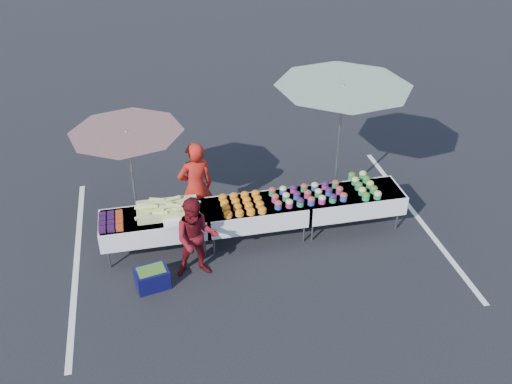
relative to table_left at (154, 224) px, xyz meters
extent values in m
plane|color=black|center=(1.80, 0.00, -0.58)|extent=(80.00, 80.00, 0.00)
cube|color=silver|center=(-1.40, 0.00, -0.58)|extent=(0.10, 5.00, 0.00)
cube|color=silver|center=(5.00, 0.00, -0.58)|extent=(0.10, 5.00, 0.00)
cube|color=white|center=(0.00, 0.00, 0.15)|extent=(1.80, 0.75, 0.04)
cube|color=white|center=(0.00, 0.00, -0.01)|extent=(1.86, 0.81, 0.36)
cylinder|color=slate|center=(-0.82, -0.29, -0.39)|extent=(0.04, 0.04, 0.39)
cylinder|color=slate|center=(-0.82, 0.29, -0.39)|extent=(0.04, 0.04, 0.39)
cylinder|color=slate|center=(0.82, -0.29, -0.39)|extent=(0.04, 0.04, 0.39)
cylinder|color=slate|center=(0.82, 0.29, -0.39)|extent=(0.04, 0.04, 0.39)
cube|color=white|center=(1.80, 0.00, 0.15)|extent=(1.80, 0.75, 0.04)
cube|color=white|center=(1.80, 0.00, -0.01)|extent=(1.86, 0.81, 0.36)
cylinder|color=slate|center=(0.98, -0.29, -0.39)|extent=(0.04, 0.04, 0.39)
cylinder|color=slate|center=(0.98, 0.29, -0.39)|extent=(0.04, 0.04, 0.39)
cylinder|color=slate|center=(2.62, -0.29, -0.39)|extent=(0.04, 0.04, 0.39)
cylinder|color=slate|center=(2.62, 0.29, -0.39)|extent=(0.04, 0.04, 0.39)
cube|color=white|center=(3.60, 0.00, 0.15)|extent=(1.80, 0.75, 0.04)
cube|color=white|center=(3.60, 0.00, -0.01)|extent=(1.86, 0.81, 0.36)
cylinder|color=slate|center=(2.78, -0.29, -0.39)|extent=(0.04, 0.04, 0.39)
cylinder|color=slate|center=(2.78, 0.29, -0.39)|extent=(0.04, 0.04, 0.39)
cylinder|color=slate|center=(4.42, -0.29, -0.39)|extent=(0.04, 0.04, 0.39)
cylinder|color=slate|center=(4.42, 0.29, -0.39)|extent=(0.04, 0.04, 0.39)
cube|color=black|center=(-0.85, -0.27, 0.21)|extent=(0.12, 0.12, 0.08)
cube|color=black|center=(-0.85, -0.13, 0.21)|extent=(0.12, 0.12, 0.08)
cube|color=black|center=(-0.85, 0.01, 0.21)|extent=(0.12, 0.12, 0.08)
cube|color=black|center=(-0.85, 0.15, 0.21)|extent=(0.12, 0.12, 0.08)
cube|color=black|center=(-0.71, -0.27, 0.21)|extent=(0.12, 0.12, 0.08)
cube|color=black|center=(-0.71, -0.13, 0.21)|extent=(0.12, 0.12, 0.08)
cube|color=black|center=(-0.71, 0.01, 0.21)|extent=(0.12, 0.12, 0.08)
cube|color=black|center=(-0.71, 0.15, 0.21)|extent=(0.12, 0.12, 0.08)
cube|color=maroon|center=(-0.57, -0.27, 0.21)|extent=(0.12, 0.12, 0.08)
cube|color=maroon|center=(-0.57, -0.13, 0.21)|extent=(0.12, 0.12, 0.08)
cube|color=maroon|center=(-0.57, 0.01, 0.21)|extent=(0.12, 0.12, 0.08)
cube|color=maroon|center=(-0.57, 0.15, 0.21)|extent=(0.12, 0.12, 0.08)
cube|color=#B7C464|center=(0.25, 0.05, 0.24)|extent=(1.05, 0.55, 0.14)
cylinder|color=#B7C464|center=(0.55, 0.20, 0.27)|extent=(0.27, 0.09, 0.10)
cylinder|color=#B7C464|center=(-0.13, 0.10, 0.34)|extent=(0.27, 0.14, 0.07)
cylinder|color=#B7C464|center=(0.36, -0.06, 0.38)|extent=(0.27, 0.14, 0.09)
cylinder|color=#B7C464|center=(-0.17, 0.08, 0.28)|extent=(0.27, 0.15, 0.10)
cylinder|color=#B7C464|center=(0.07, -0.01, 0.33)|extent=(0.27, 0.15, 0.08)
cylinder|color=#B7C464|center=(0.21, 0.09, 0.36)|extent=(0.27, 0.10, 0.10)
cylinder|color=#B7C464|center=(0.21, -0.03, 0.36)|extent=(0.27, 0.07, 0.08)
cylinder|color=#B7C464|center=(0.12, -0.13, 0.31)|extent=(0.27, 0.14, 0.09)
cylinder|color=#B7C464|center=(0.09, 0.25, 0.34)|extent=(0.27, 0.12, 0.08)
cylinder|color=#B7C464|center=(0.71, 0.14, 0.29)|extent=(0.27, 0.16, 0.08)
cylinder|color=#B7C464|center=(-0.06, 0.01, 0.34)|extent=(0.27, 0.11, 0.07)
cylinder|color=#B7C464|center=(0.16, -0.18, 0.27)|extent=(0.27, 0.10, 0.07)
cylinder|color=#B7C464|center=(0.36, 0.19, 0.35)|extent=(0.27, 0.12, 0.08)
cylinder|color=#B7C464|center=(-0.18, -0.17, 0.31)|extent=(0.27, 0.15, 0.08)
cylinder|color=#B7C464|center=(-0.09, 0.09, 0.36)|extent=(0.27, 0.10, 0.08)
cylinder|color=#B7C464|center=(0.46, 0.00, 0.32)|extent=(0.27, 0.16, 0.10)
cylinder|color=#B7C464|center=(-0.03, -0.02, 0.38)|extent=(0.27, 0.12, 0.09)
cylinder|color=#B7C464|center=(0.52, -0.18, 0.37)|extent=(0.27, 0.09, 0.07)
cylinder|color=#B7C464|center=(0.58, -0.15, 0.30)|extent=(0.27, 0.10, 0.09)
cylinder|color=#B7C464|center=(0.50, -0.09, 0.28)|extent=(0.27, 0.12, 0.09)
cylinder|color=#B7C464|center=(0.35, 0.28, 0.27)|extent=(0.27, 0.10, 0.08)
cylinder|color=#B7C464|center=(0.63, 0.03, 0.34)|extent=(0.27, 0.14, 0.10)
cube|color=white|center=(0.30, -0.30, 0.19)|extent=(0.30, 0.25, 0.05)
cylinder|color=orange|center=(1.25, -0.28, 0.19)|extent=(0.15, 0.15, 0.05)
ellipsoid|color=#C76B0B|center=(1.25, -0.28, 0.23)|extent=(0.15, 0.15, 0.08)
cylinder|color=orange|center=(1.25, -0.10, 0.19)|extent=(0.15, 0.15, 0.05)
ellipsoid|color=#C76B0B|center=(1.25, -0.10, 0.23)|extent=(0.15, 0.15, 0.08)
cylinder|color=orange|center=(1.25, 0.08, 0.19)|extent=(0.15, 0.15, 0.05)
ellipsoid|color=#C76B0B|center=(1.25, 0.08, 0.23)|extent=(0.15, 0.15, 0.08)
cylinder|color=orange|center=(1.25, 0.26, 0.19)|extent=(0.15, 0.15, 0.05)
ellipsoid|color=#C76B0B|center=(1.25, 0.26, 0.23)|extent=(0.15, 0.15, 0.08)
cylinder|color=orange|center=(1.45, -0.28, 0.19)|extent=(0.15, 0.15, 0.05)
ellipsoid|color=#C76B0B|center=(1.45, -0.28, 0.23)|extent=(0.15, 0.15, 0.08)
cylinder|color=orange|center=(1.45, -0.10, 0.19)|extent=(0.15, 0.15, 0.05)
ellipsoid|color=#C76B0B|center=(1.45, -0.10, 0.23)|extent=(0.15, 0.15, 0.08)
cylinder|color=orange|center=(1.45, 0.08, 0.19)|extent=(0.15, 0.15, 0.05)
ellipsoid|color=#C76B0B|center=(1.45, 0.08, 0.23)|extent=(0.15, 0.15, 0.08)
cylinder|color=orange|center=(1.45, 0.26, 0.19)|extent=(0.15, 0.15, 0.05)
ellipsoid|color=#C76B0B|center=(1.45, 0.26, 0.23)|extent=(0.15, 0.15, 0.08)
cylinder|color=orange|center=(1.65, -0.28, 0.19)|extent=(0.15, 0.15, 0.05)
ellipsoid|color=#C76B0B|center=(1.65, -0.28, 0.23)|extent=(0.15, 0.15, 0.08)
cylinder|color=orange|center=(1.65, -0.10, 0.19)|extent=(0.15, 0.15, 0.05)
ellipsoid|color=#C76B0B|center=(1.65, -0.10, 0.23)|extent=(0.15, 0.15, 0.08)
cylinder|color=orange|center=(1.65, 0.08, 0.19)|extent=(0.15, 0.15, 0.05)
ellipsoid|color=#C76B0B|center=(1.65, 0.08, 0.23)|extent=(0.15, 0.15, 0.08)
cylinder|color=orange|center=(1.65, 0.26, 0.19)|extent=(0.15, 0.15, 0.05)
ellipsoid|color=#C76B0B|center=(1.65, 0.26, 0.23)|extent=(0.15, 0.15, 0.08)
cylinder|color=orange|center=(1.85, -0.28, 0.19)|extent=(0.15, 0.15, 0.05)
ellipsoid|color=#C76B0B|center=(1.85, -0.28, 0.23)|extent=(0.15, 0.15, 0.08)
cylinder|color=orange|center=(1.85, -0.10, 0.19)|extent=(0.15, 0.15, 0.05)
ellipsoid|color=#C76B0B|center=(1.85, -0.10, 0.23)|extent=(0.15, 0.15, 0.08)
cylinder|color=orange|center=(1.85, 0.08, 0.19)|extent=(0.15, 0.15, 0.05)
ellipsoid|color=#C76B0B|center=(1.85, 0.08, 0.23)|extent=(0.15, 0.15, 0.08)
cylinder|color=orange|center=(1.85, 0.26, 0.19)|extent=(0.15, 0.15, 0.05)
ellipsoid|color=#C76B0B|center=(1.85, 0.26, 0.23)|extent=(0.15, 0.15, 0.08)
cylinder|color=#263FB1|center=(2.15, -0.22, 0.22)|extent=(0.13, 0.13, 0.10)
ellipsoid|color=maroon|center=(2.15, -0.22, 0.28)|extent=(0.14, 0.14, 0.10)
cylinder|color=#A42376|center=(2.15, 0.00, 0.22)|extent=(0.13, 0.13, 0.10)
ellipsoid|color=maroon|center=(2.15, 0.00, 0.28)|extent=(0.14, 0.14, 0.10)
cylinder|color=#218550|center=(2.15, 0.22, 0.22)|extent=(0.13, 0.13, 0.10)
ellipsoid|color=maroon|center=(2.15, 0.22, 0.28)|extent=(0.14, 0.14, 0.10)
cylinder|color=#A42376|center=(2.35, -0.22, 0.22)|extent=(0.13, 0.13, 0.10)
ellipsoid|color=tan|center=(2.35, -0.22, 0.28)|extent=(0.14, 0.14, 0.10)
cylinder|color=#218550|center=(2.35, 0.00, 0.22)|extent=(0.13, 0.13, 0.10)
ellipsoid|color=tan|center=(2.35, 0.00, 0.28)|extent=(0.14, 0.14, 0.10)
cylinder|color=#263FB1|center=(2.35, 0.22, 0.22)|extent=(0.13, 0.13, 0.10)
ellipsoid|color=tan|center=(2.35, 0.22, 0.28)|extent=(0.14, 0.14, 0.10)
cylinder|color=#218550|center=(2.55, -0.22, 0.22)|extent=(0.13, 0.13, 0.10)
ellipsoid|color=#201230|center=(2.55, -0.22, 0.28)|extent=(0.14, 0.14, 0.10)
cylinder|color=#263FB1|center=(2.55, 0.00, 0.22)|extent=(0.13, 0.13, 0.10)
ellipsoid|color=#201230|center=(2.55, 0.00, 0.28)|extent=(0.14, 0.14, 0.10)
cylinder|color=#A42376|center=(2.55, 0.22, 0.22)|extent=(0.13, 0.13, 0.10)
ellipsoid|color=#201230|center=(2.55, 0.22, 0.28)|extent=(0.14, 0.14, 0.10)
cylinder|color=#263FB1|center=(2.75, -0.22, 0.22)|extent=(0.13, 0.13, 0.10)
ellipsoid|color=maroon|center=(2.75, -0.22, 0.28)|extent=(0.14, 0.14, 0.10)
cylinder|color=#A42376|center=(2.75, 0.00, 0.22)|extent=(0.13, 0.13, 0.10)
ellipsoid|color=maroon|center=(2.75, 0.00, 0.28)|extent=(0.14, 0.14, 0.10)
cylinder|color=#218550|center=(2.75, 0.22, 0.22)|extent=(0.13, 0.13, 0.10)
ellipsoid|color=maroon|center=(2.75, 0.22, 0.28)|extent=(0.14, 0.14, 0.10)
cylinder|color=#A42376|center=(2.95, -0.22, 0.22)|extent=(0.13, 0.13, 0.10)
ellipsoid|color=tan|center=(2.95, -0.22, 0.28)|extent=(0.14, 0.14, 0.10)
cylinder|color=#218550|center=(2.95, 0.00, 0.22)|extent=(0.13, 0.13, 0.10)
ellipsoid|color=tan|center=(2.95, 0.00, 0.28)|extent=(0.14, 0.14, 0.10)
cylinder|color=#263FB1|center=(2.95, 0.22, 0.22)|extent=(0.13, 0.13, 0.10)
ellipsoid|color=tan|center=(2.95, 0.22, 0.28)|extent=(0.14, 0.14, 0.10)
cylinder|color=#218550|center=(3.15, -0.22, 0.22)|extent=(0.13, 0.13, 0.10)
ellipsoid|color=#201230|center=(3.15, -0.22, 0.28)|extent=(0.14, 0.14, 0.10)
cylinder|color=#263FB1|center=(3.15, 0.00, 0.22)|extent=(0.13, 0.13, 0.10)
ellipsoid|color=#201230|center=(3.15, 0.00, 0.28)|extent=(0.14, 0.14, 0.10)
cylinder|color=#A42376|center=(3.15, 0.22, 0.22)|extent=(0.13, 0.13, 0.10)
ellipsoid|color=#201230|center=(3.15, 0.22, 0.28)|extent=(0.14, 0.14, 0.10)
cylinder|color=#263FB1|center=(3.35, -0.22, 0.22)|extent=(0.13, 0.13, 0.10)
ellipsoid|color=maroon|center=(3.35, -0.22, 0.28)|extent=(0.14, 0.14, 0.10)
cylinder|color=#A42376|center=(3.35, 0.00, 0.22)|extent=(0.13, 0.13, 0.10)
ellipsoid|color=maroon|center=(3.35, 0.00, 0.28)|extent=(0.14, 0.14, 0.10)
cylinder|color=#218550|center=(3.35, 0.22, 0.22)|extent=(0.13, 0.13, 0.10)
ellipsoid|color=maroon|center=(3.35, 0.22, 0.28)|extent=(0.14, 0.14, 0.10)
cylinder|color=#218550|center=(3.75, -0.28, 0.21)|extent=(0.14, 0.14, 0.08)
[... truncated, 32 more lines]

